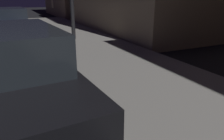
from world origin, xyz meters
TOP-DOWN VIEW (x-y plane):
  - car_black at (2.85, 2.40)m, footprint 2.21×4.19m
  - car_blue at (2.85, 8.48)m, footprint 2.18×4.29m

SIDE VIEW (x-z plane):
  - car_blue at x=2.85m, z-range -0.02..1.41m
  - car_black at x=2.85m, z-range 0.00..1.43m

